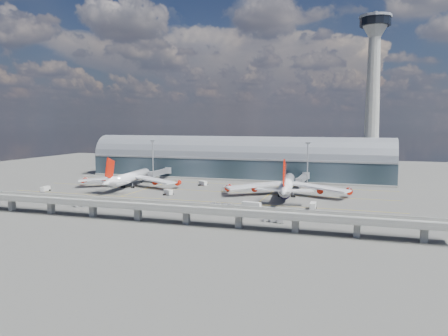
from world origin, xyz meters
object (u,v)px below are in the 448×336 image
(service_truck_1, at_px, (168,192))
(control_tower, at_px, (373,99))
(service_truck_5, at_px, (203,183))
(cargo_train_2, at_px, (222,205))
(service_truck_3, at_px, (313,206))
(service_truck_4, at_px, (227,189))
(airliner_left, at_px, (129,178))
(cargo_train_0, at_px, (80,205))
(floodlight_mast_left, at_px, (153,159))
(service_truck_2, at_px, (251,205))
(airliner_right, at_px, (287,185))
(service_truck_0, at_px, (45,189))
(cargo_train_1, at_px, (273,220))
(floodlight_mast_right, at_px, (308,163))

(service_truck_1, bearing_deg, control_tower, -20.88)
(service_truck_5, xyz_separation_m, cargo_train_2, (31.09, -58.84, -0.52))
(service_truck_3, xyz_separation_m, service_truck_5, (-70.02, 51.50, -0.10))
(service_truck_4, height_order, service_truck_5, service_truck_4)
(airliner_left, xyz_separation_m, cargo_train_0, (8.75, -57.49, -4.55))
(floodlight_mast_left, distance_m, service_truck_4, 70.40)
(service_truck_5, height_order, cargo_train_2, service_truck_5)
(service_truck_3, distance_m, cargo_train_2, 39.62)
(control_tower, relative_size, service_truck_2, 12.14)
(airliner_right, xyz_separation_m, service_truck_5, (-53.67, 21.97, -4.10))
(service_truck_5, bearing_deg, airliner_right, -79.55)
(service_truck_0, bearing_deg, service_truck_4, 9.61)
(cargo_train_2, bearing_deg, cargo_train_1, -135.55)
(airliner_left, height_order, service_truck_1, airliner_left)
(service_truck_3, xyz_separation_m, cargo_train_1, (-11.27, -29.51, -0.56))
(service_truck_3, distance_m, cargo_train_1, 31.60)
(cargo_train_0, bearing_deg, service_truck_3, -50.38)
(airliner_right, xyz_separation_m, cargo_train_1, (5.07, -59.04, -4.56))
(floodlight_mast_left, height_order, service_truck_2, floodlight_mast_left)
(airliner_right, bearing_deg, control_tower, 52.08)
(floodlight_mast_left, distance_m, airliner_left, 37.86)
(service_truck_1, relative_size, service_truck_2, 0.63)
(service_truck_3, xyz_separation_m, cargo_train_2, (-38.93, -7.34, -0.62))
(service_truck_1, xyz_separation_m, service_truck_2, (49.49, -21.28, 0.12))
(airliner_right, xyz_separation_m, cargo_train_0, (-82.62, -55.71, -4.50))
(airliner_left, relative_size, cargo_train_0, 10.75)
(service_truck_1, bearing_deg, service_truck_2, -83.82)
(service_truck_1, bearing_deg, airliner_right, -45.88)
(service_truck_3, relative_size, cargo_train_0, 1.04)
(cargo_train_2, bearing_deg, cargo_train_0, 100.58)
(service_truck_1, height_order, service_truck_3, service_truck_3)
(service_truck_1, bearing_deg, service_truck_0, 127.42)
(service_truck_3, bearing_deg, service_truck_5, 142.23)
(service_truck_1, xyz_separation_m, cargo_train_1, (63.66, -43.70, -0.47))
(airliner_left, distance_m, service_truck_0, 44.65)
(control_tower, bearing_deg, service_truck_4, -140.56)
(floodlight_mast_left, xyz_separation_m, service_truck_1, (36.19, -53.96, -12.20))
(service_truck_3, relative_size, service_truck_5, 1.03)
(service_truck_2, bearing_deg, airliner_left, 72.73)
(airliner_right, xyz_separation_m, cargo_train_2, (-22.59, -36.87, -4.62))
(floodlight_mast_left, xyz_separation_m, airliner_right, (94.77, -38.61, -8.12))
(cargo_train_0, bearing_deg, service_truck_4, -13.70)
(floodlight_mast_left, height_order, service_truck_1, floodlight_mast_left)
(service_truck_0, relative_size, service_truck_2, 0.81)
(airliner_left, bearing_deg, service_truck_0, -149.83)
(airliner_left, bearing_deg, cargo_train_2, -36.06)
(service_truck_0, bearing_deg, service_truck_5, 24.00)
(service_truck_2, xyz_separation_m, service_truck_5, (-44.59, 58.60, -0.14))
(floodlight_mast_right, height_order, airliner_right, floodlight_mast_right)
(airliner_left, distance_m, cargo_train_0, 58.33)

